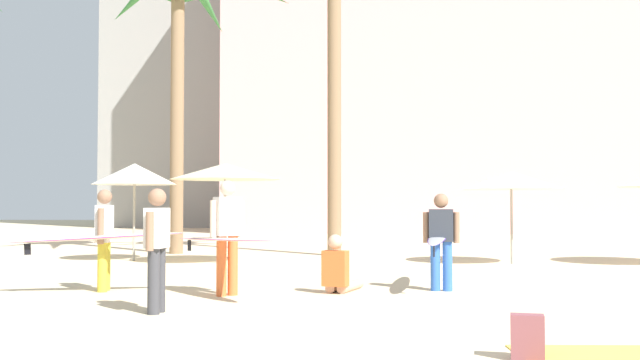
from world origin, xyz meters
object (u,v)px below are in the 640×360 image
cafe_umbrella_2 (134,174)px  beach_towel (623,357)px  cafe_umbrella_1 (225,172)px  person_far_left (102,236)px  backpack (527,338)px  cafe_umbrella_3 (511,180)px  person_near_left (440,237)px  person_far_right (339,272)px  person_mid_right (157,245)px  person_mid_left (226,235)px

cafe_umbrella_2 → beach_towel: bearing=-54.1°
cafe_umbrella_1 → person_far_left: 5.92m
backpack → beach_towel: bearing=-70.7°
cafe_umbrella_3 → beach_towel: (-1.38, -10.58, -2.01)m
person_near_left → person_far_right: size_ratio=2.55×
person_far_right → person_near_left: bearing=-57.8°
person_far_left → person_far_right: (3.90, 0.13, -0.59)m
backpack → person_mid_right: 5.01m
person_mid_left → person_far_left: person_mid_left is taller
backpack → person_mid_left: person_mid_left is taller
cafe_umbrella_3 → person_far_right: 7.24m
person_mid_right → person_far_left: bearing=-49.2°
backpack → person_far_right: (-1.80, 4.97, 0.12)m
cafe_umbrella_2 → person_far_right: cafe_umbrella_2 is taller
person_near_left → person_mid_left: bearing=113.8°
beach_towel → person_far_right: 5.57m
cafe_umbrella_3 → backpack: 11.08m
cafe_umbrella_2 → person_near_left: size_ratio=0.91×
beach_towel → person_mid_right: (-5.10, 2.53, 0.90)m
cafe_umbrella_1 → backpack: cafe_umbrella_1 is taller
backpack → person_mid_right: bearing=69.6°
person_mid_left → person_far_left: size_ratio=0.88×
cafe_umbrella_3 → person_mid_right: size_ratio=1.48×
person_near_left → cafe_umbrella_3: bearing=-15.9°
person_far_left → person_mid_right: (1.51, -2.19, -0.01)m
cafe_umbrella_1 → cafe_umbrella_3: 6.96m
cafe_umbrella_3 → person_mid_left: bearing=-132.8°
cafe_umbrella_1 → cafe_umbrella_2: 2.55m
backpack → cafe_umbrella_1: bearing=35.8°
cafe_umbrella_3 → person_mid_right: 10.39m
beach_towel → person_mid_right: 5.76m
person_near_left → person_mid_right: (-4.08, -2.69, 0.01)m
cafe_umbrella_3 → beach_towel: size_ratio=1.27×
person_far_right → cafe_umbrella_1: bearing=47.2°
cafe_umbrella_2 → beach_towel: size_ratio=1.29×
person_far_left → person_mid_right: 2.66m
beach_towel → person_mid_left: person_mid_left is taller
person_near_left → person_far_left: size_ratio=0.98×
person_far_left → cafe_umbrella_2: bearing=96.8°
beach_towel → person_far_left: size_ratio=0.69×
person_mid_right → beach_towel: bearing=159.7°
cafe_umbrella_1 → person_near_left: size_ratio=0.98×
person_near_left → person_mid_right: size_ratio=1.65×
person_far_left → cafe_umbrella_1: bearing=74.0°
backpack → person_near_left: person_near_left is taller
cafe_umbrella_1 → person_far_right: bearing=-62.7°
person_mid_left → person_mid_right: size_ratio=1.48×
cafe_umbrella_1 → person_near_left: bearing=-48.7°
person_near_left → person_far_left: (-5.59, -0.50, 0.02)m
person_mid_left → backpack: bearing=0.9°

